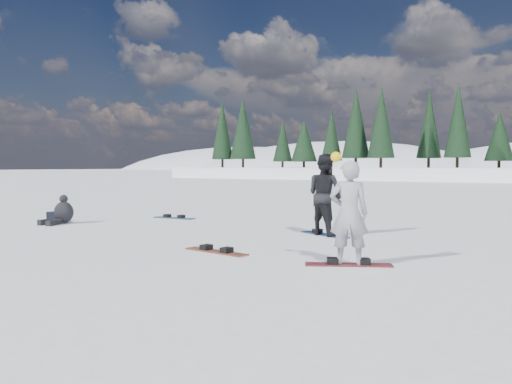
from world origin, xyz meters
TOP-DOWN VIEW (x-y plane):
  - ground at (0.00, 0.00)m, footprint 420.00×420.00m
  - alpine_backdrop at (-11.72, 189.17)m, footprint 412.50×227.00m
  - snowboarder_woman at (2.49, -0.93)m, footprint 0.79×0.67m
  - snowboarder_man at (0.56, 2.36)m, footprint 1.19×1.06m
  - seated_rider at (-7.15, 0.48)m, footprint 0.72×1.08m
  - gear_bag at (-7.85, 0.74)m, footprint 0.46×0.31m
  - snowboard_woman at (2.49, -0.93)m, footprint 1.46×0.94m
  - snowboard_man at (0.56, 2.36)m, footprint 1.49×0.86m
  - snowboard_loose_b at (-0.25, -1.08)m, footprint 1.52×0.46m
  - snowboard_loose_c at (-5.30, 3.39)m, footprint 1.52×0.43m

SIDE VIEW (x-z plane):
  - alpine_backdrop at x=-11.72m, z-range -40.57..12.63m
  - ground at x=0.00m, z-range 0.00..0.00m
  - snowboard_woman at x=2.49m, z-range 0.00..0.03m
  - snowboard_man at x=0.56m, z-range 0.00..0.03m
  - snowboard_loose_b at x=-0.25m, z-range 0.00..0.03m
  - snowboard_loose_c at x=-5.30m, z-range 0.00..0.03m
  - gear_bag at x=-7.85m, z-range 0.00..0.30m
  - seated_rider at x=-7.15m, z-range -0.10..0.77m
  - snowboarder_woman at x=2.49m, z-range -0.06..1.91m
  - snowboarder_man at x=0.56m, z-range 0.00..2.03m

